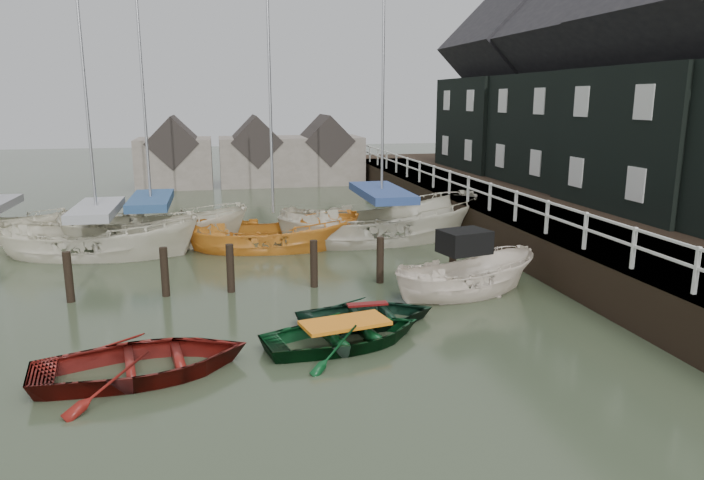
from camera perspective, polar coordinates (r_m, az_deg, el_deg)
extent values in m
plane|color=#2A3320|center=(15.57, -6.16, -7.67)|extent=(120.00, 120.00, 0.00)
cube|color=black|center=(27.15, 11.78, 3.99)|extent=(3.00, 32.00, 0.20)
cube|color=silver|center=(26.45, 8.89, 6.17)|extent=(0.06, 32.00, 0.06)
cube|color=silver|center=(26.50, 8.86, 5.31)|extent=(0.06, 32.00, 0.06)
cube|color=black|center=(30.02, 21.31, 1.49)|extent=(14.00, 38.00, 1.50)
cube|color=black|center=(25.56, 28.20, 8.09)|extent=(6.40, 7.00, 5.00)
cube|color=black|center=(25.68, 29.24, 17.55)|extent=(6.52, 7.14, 6.52)
cube|color=black|center=(31.24, 19.90, 9.42)|extent=(6.00, 7.00, 5.00)
cube|color=black|center=(31.33, 20.51, 17.18)|extent=(6.11, 7.14, 6.11)
cube|color=black|center=(37.37, 14.19, 10.21)|extent=(6.40, 7.00, 5.00)
cube|color=black|center=(37.45, 14.56, 16.71)|extent=(6.52, 7.14, 6.52)
cylinder|color=black|center=(18.66, -24.31, -3.69)|extent=(0.22, 0.22, 1.80)
cylinder|color=black|center=(18.28, -16.63, -3.40)|extent=(0.22, 0.22, 1.80)
cylinder|color=black|center=(18.21, -10.97, -3.15)|extent=(0.22, 0.22, 1.80)
cylinder|color=black|center=(18.40, -3.47, -2.77)|extent=(0.22, 0.22, 1.80)
cylinder|color=black|center=(18.79, 2.57, -2.43)|extent=(0.22, 0.22, 1.80)
cylinder|color=black|center=(19.48, 9.13, -2.02)|extent=(0.22, 0.22, 1.80)
cube|color=#665B51|center=(40.80, -15.80, 6.78)|extent=(4.50, 4.00, 3.00)
cube|color=#282321|center=(40.70, -15.91, 8.60)|extent=(3.18, 4.08, 3.18)
cube|color=#665B51|center=(40.79, -8.73, 7.11)|extent=(4.50, 4.00, 3.00)
cube|color=#282321|center=(40.69, -8.79, 8.93)|extent=(3.18, 4.08, 3.18)
cube|color=#665B51|center=(41.30, -2.44, 7.31)|extent=(4.50, 4.00, 3.00)
cube|color=#282321|center=(41.20, -2.46, 9.11)|extent=(3.18, 4.08, 3.18)
imported|color=#5F120D|center=(13.49, -18.34, -11.61)|extent=(4.62, 3.63, 0.87)
imported|color=#083315|center=(14.31, -0.63, -9.50)|extent=(4.19, 3.36, 0.77)
imported|color=black|center=(15.55, 1.40, -7.63)|extent=(3.54, 2.61, 0.71)
imported|color=silver|center=(18.06, 10.23, -4.90)|extent=(4.78, 2.67, 1.74)
cube|color=black|center=(17.85, 10.18, -0.15)|extent=(1.49, 1.27, 0.65)
imported|color=beige|center=(23.93, -21.90, -1.26)|extent=(7.48, 4.03, 2.74)
cylinder|color=#B2B2B7|center=(23.31, -23.10, 12.65)|extent=(0.10, 0.10, 8.53)
cube|color=gray|center=(23.61, -22.23, 2.57)|extent=(4.11, 2.17, 0.30)
imported|color=beige|center=(25.11, -17.56, -0.30)|extent=(7.68, 4.29, 2.80)
cylinder|color=#B2B2B7|center=(24.52, -18.48, 12.87)|extent=(0.10, 0.10, 8.39)
cube|color=navy|center=(24.81, -17.82, 3.44)|extent=(4.21, 2.31, 0.30)
imported|color=orange|center=(23.34, -7.08, -0.75)|extent=(6.52, 2.98, 2.44)
cylinder|color=#B2B2B7|center=(22.71, -7.43, 11.82)|extent=(0.10, 0.10, 7.49)
imported|color=beige|center=(24.58, 2.68, 0.02)|extent=(8.50, 3.93, 3.18)
cylinder|color=#B2B2B7|center=(23.99, 2.84, 14.71)|extent=(0.10, 0.10, 8.98)
cube|color=navy|center=(24.24, 2.72, 4.33)|extent=(4.67, 2.11, 0.30)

